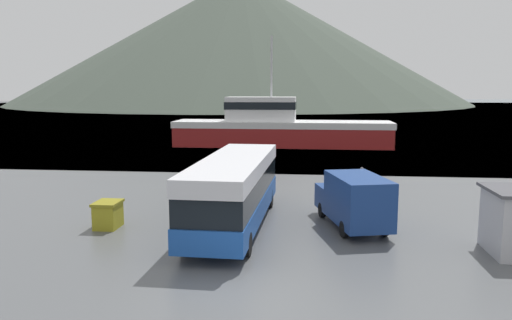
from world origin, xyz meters
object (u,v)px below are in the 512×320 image
at_px(tour_bus, 234,188).
at_px(fishing_boat, 278,127).
at_px(storage_bin, 108,214).
at_px(delivery_van, 354,200).

relative_size(tour_bus, fishing_boat, 0.49).
relative_size(fishing_boat, storage_bin, 16.77).
bearing_deg(delivery_van, tour_bus, 169.77).
distance_m(tour_bus, fishing_boat, 30.95).
bearing_deg(delivery_van, fishing_boat, 85.19).
bearing_deg(fishing_boat, delivery_van, 10.09).
bearing_deg(delivery_van, storage_bin, 171.77).
height_order(delivery_van, storage_bin, delivery_van).
bearing_deg(fishing_boat, tour_bus, 0.42).
distance_m(tour_bus, delivery_van, 5.25).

